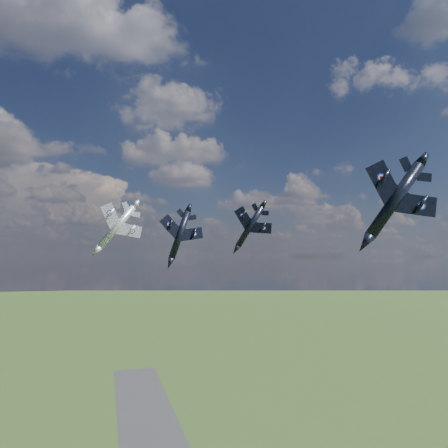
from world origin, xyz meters
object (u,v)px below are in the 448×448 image
object	(u,v)px
jet_lead_navy	(180,235)
jet_high_navy	(250,226)
jet_left_silver	(117,227)
jet_right_navy	(395,200)

from	to	relation	value
jet_lead_navy	jet_high_navy	size ratio (longest dim) A/B	0.85
jet_left_silver	jet_high_navy	bearing A→B (deg)	25.79
jet_right_navy	jet_left_silver	world-z (taller)	jet_right_navy
jet_right_navy	jet_high_navy	size ratio (longest dim) A/B	1.04
jet_right_navy	jet_high_navy	world-z (taller)	jet_right_navy
jet_high_navy	jet_left_silver	bearing A→B (deg)	-129.41
jet_right_navy	jet_left_silver	bearing A→B (deg)	147.71
jet_lead_navy	jet_right_navy	distance (m)	38.20
jet_right_navy	jet_left_silver	xyz separation A→B (m)	(-32.58, 34.19, -1.63)
jet_lead_navy	jet_left_silver	world-z (taller)	jet_left_silver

